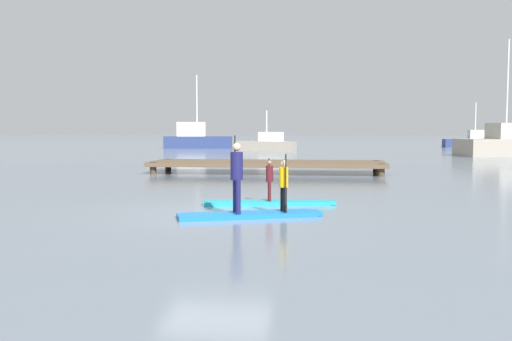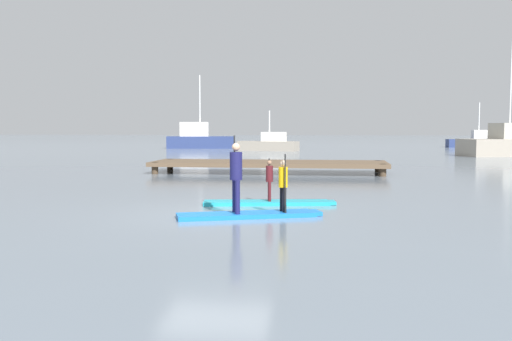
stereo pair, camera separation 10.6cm
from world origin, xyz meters
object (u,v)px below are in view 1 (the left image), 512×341
trawler_grey_distant (477,141)px  paddleboard_near (269,203)px  motor_boat_small_navy (266,144)px  paddler_child_solo (269,178)px  paddleboard_far (250,215)px  paddler_child_front (284,183)px  paddler_adult (237,173)px  fishing_boat_green_midground (196,138)px

trawler_grey_distant → paddleboard_near: bearing=-110.2°
motor_boat_small_navy → paddler_child_solo: bearing=-84.1°
paddleboard_far → motor_boat_small_navy: size_ratio=0.63×
paddler_child_front → trawler_grey_distant: 47.80m
paddler_adult → trawler_grey_distant: bearing=70.1°
paddleboard_near → paddler_child_front: (0.51, -1.86, 0.71)m
paddler_child_front → motor_boat_small_navy: size_ratio=0.25×
paddleboard_near → paddler_child_solo: size_ratio=3.15×
paddleboard_far → fishing_boat_green_midground: 40.86m
paddleboard_near → paddler_adult: paddler_adult is taller
paddler_child_front → motor_boat_small_navy: bearing=96.4°
paddler_child_solo → paddler_child_front: paddler_child_front is taller
paddler_child_solo → fishing_boat_green_midground: (-10.31, 37.47, 0.23)m
trawler_grey_distant → paddler_child_front: bearing=-108.9°
paddleboard_near → paddleboard_far: (-0.22, -2.11, 0.00)m
paddler_adult → paddleboard_far: bearing=18.2°
paddler_child_front → trawler_grey_distant: bearing=71.1°
paddleboard_far → trawler_grey_distant: trawler_grey_distant is taller
paddleboard_far → paddler_adult: 0.99m
fishing_boat_green_midground → trawler_grey_distant: fishing_boat_green_midground is taller
paddler_child_solo → fishing_boat_green_midground: 38.86m
paddleboard_near → fishing_boat_green_midground: size_ratio=0.52×
paddleboard_far → paddler_child_front: 1.05m
paddleboard_far → paddler_child_front: bearing=18.7°
paddler_child_front → fishing_boat_green_midground: (-10.81, 39.34, 0.16)m
paddleboard_far → paddler_adult: bearing=-161.8°
paddler_child_front → motor_boat_small_navy: motor_boat_small_navy is taller
paddler_child_solo → motor_boat_small_navy: motor_boat_small_navy is taller
paddleboard_near → paddler_child_front: size_ratio=2.63×
paddler_child_solo → paddleboard_far: size_ratio=0.34×
paddleboard_near → paddleboard_far: size_ratio=1.06×
paddleboard_near → paddler_child_front: paddler_child_front is taller
paddler_child_solo → paddler_child_front: 1.94m
fishing_boat_green_midground → trawler_grey_distant: bearing=12.6°
paddleboard_near → paddler_child_front: 2.06m
motor_boat_small_navy → trawler_grey_distant: size_ratio=0.83×
paddleboard_near → trawler_grey_distant: bearing=69.8°
paddleboard_near → paddler_adult: bearing=-103.1°
paddler_child_front → fishing_boat_green_midground: fishing_boat_green_midground is taller
trawler_grey_distant → motor_boat_small_navy: bearing=-152.0°
motor_boat_small_navy → trawler_grey_distant: bearing=28.0°
paddleboard_far → paddleboard_near: bearing=83.9°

